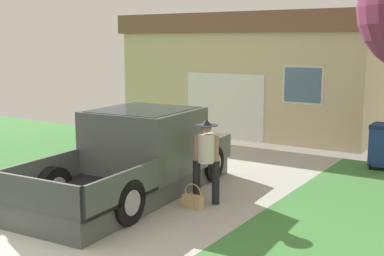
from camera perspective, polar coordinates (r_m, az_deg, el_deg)
pickup_truck at (r=10.53m, az=-5.56°, el=-3.11°), size 2.33×5.27×1.73m
person_with_hat at (r=9.68m, az=1.61°, el=-3.15°), size 0.48×0.44×1.64m
handbag at (r=9.64m, az=0.08°, el=-8.10°), size 0.40×0.16×0.47m
house_with_garage at (r=18.58m, az=8.18°, el=6.28°), size 8.78×5.77×3.98m
wheeled_trash_bin at (r=13.30m, az=20.69°, el=-1.75°), size 0.60×0.72×1.10m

